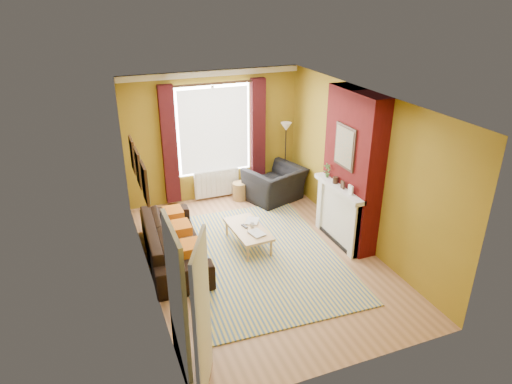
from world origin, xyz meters
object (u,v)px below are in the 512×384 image
armchair (275,184)px  wicker_stool (240,191)px  coffee_table (248,230)px  floor_lamp (286,138)px  sofa (174,241)px

armchair → wicker_stool: bearing=-42.2°
coffee_table → floor_lamp: (1.63, 1.96, 0.96)m
coffee_table → wicker_stool: (0.53, 1.94, -0.13)m
sofa → floor_lamp: (2.97, 1.89, 0.95)m
sofa → floor_lamp: 3.65m
sofa → wicker_stool: size_ratio=5.83×
sofa → wicker_stool: sofa is taller
armchair → floor_lamp: size_ratio=0.70×
coffee_table → wicker_stool: wicker_stool is taller
wicker_stool → floor_lamp: 1.55m
armchair → sofa: bearing=11.8°
floor_lamp → sofa: bearing=-147.5°
wicker_stool → armchair: bearing=-22.8°
armchair → coffee_table: bearing=33.4°
sofa → armchair: armchair is taller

